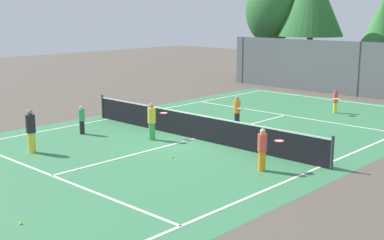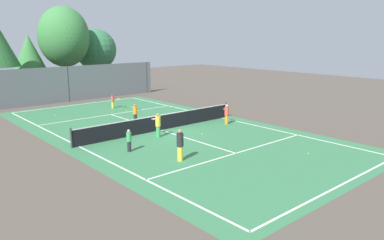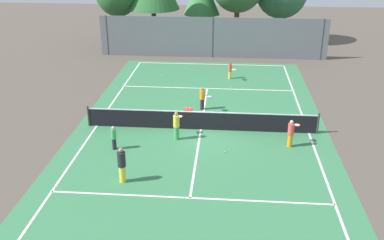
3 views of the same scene
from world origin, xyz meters
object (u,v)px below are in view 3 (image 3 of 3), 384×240
object	(u,v)px
ball_crate	(188,112)
player_3	(114,137)
tennis_ball_3	(225,152)
player_5	(291,133)
tennis_ball_6	(251,123)
tennis_ball_2	(231,87)
player_4	(230,70)
player_0	(203,98)
tennis_ball_0	(162,75)
tennis_ball_7	(249,82)
tennis_ball_4	(239,117)
player_2	(176,125)
player_1	(122,165)
tennis_ball_5	(134,125)

from	to	relation	value
ball_crate	player_3	bearing A→B (deg)	-124.67
player_3	tennis_ball_3	xyz separation A→B (m)	(5.18, 0.06, -0.57)
player_5	tennis_ball_6	distance (m)	3.20
tennis_ball_6	tennis_ball_3	bearing A→B (deg)	-110.80
tennis_ball_2	player_4	bearing A→B (deg)	92.89
player_0	tennis_ball_0	xyz separation A→B (m)	(-3.25, 6.08, -0.66)
player_0	tennis_ball_6	distance (m)	3.28
tennis_ball_3	tennis_ball_7	size ratio (longest dim) A/B	1.00
tennis_ball_4	tennis_ball_2	bearing A→B (deg)	95.11
player_3	player_5	world-z (taller)	player_5
tennis_ball_6	player_2	bearing A→B (deg)	-148.86
tennis_ball_3	tennis_ball_4	size ratio (longest dim) A/B	1.00
player_0	tennis_ball_0	size ratio (longest dim) A/B	20.23
tennis_ball_6	player_3	bearing A→B (deg)	-151.32
tennis_ball_3	tennis_ball_4	distance (m)	4.25
player_0	tennis_ball_6	xyz separation A→B (m)	(2.69, -1.76, -0.66)
player_1	player_2	world-z (taller)	player_1
tennis_ball_3	tennis_ball_4	xyz separation A→B (m)	(0.72, 4.19, 0.00)
ball_crate	tennis_ball_7	world-z (taller)	ball_crate
player_4	tennis_ball_6	size ratio (longest dim) A/B	17.26
tennis_ball_6	player_4	bearing A→B (deg)	98.60
tennis_ball_7	player_3	bearing A→B (deg)	-122.58
player_5	tennis_ball_6	bearing A→B (deg)	124.30
player_2	player_3	bearing A→B (deg)	-154.77
tennis_ball_5	tennis_ball_7	xyz separation A→B (m)	(6.31, 7.64, 0.00)
tennis_ball_4	tennis_ball_7	size ratio (longest dim) A/B	1.00
tennis_ball_3	tennis_ball_2	bearing A→B (deg)	88.26
player_3	tennis_ball_6	distance (m)	7.44
player_2	tennis_ball_5	bearing A→B (deg)	149.35
tennis_ball_0	tennis_ball_5	bearing A→B (deg)	-91.53
tennis_ball_5	tennis_ball_2	bearing A→B (deg)	51.60
player_1	tennis_ball_3	size ratio (longest dim) A/B	23.56
player_2	tennis_ball_3	size ratio (longest dim) A/B	21.86
player_4	tennis_ball_4	bearing A→B (deg)	-85.50
tennis_ball_2	tennis_ball_5	world-z (taller)	same
tennis_ball_0	tennis_ball_5	world-z (taller)	same
tennis_ball_4	tennis_ball_5	bearing A→B (deg)	-165.14
player_4	tennis_ball_2	distance (m)	1.99
player_0	ball_crate	size ratio (longest dim) A/B	2.99
tennis_ball_4	tennis_ball_7	xyz separation A→B (m)	(0.75, 6.16, 0.00)
player_0	player_4	distance (m)	6.02
player_0	tennis_ball_2	bearing A→B (deg)	67.26
player_1	player_4	xyz separation A→B (m)	(4.31, 14.00, -0.20)
ball_crate	tennis_ball_6	world-z (taller)	ball_crate
player_5	tennis_ball_7	size ratio (longest dim) A/B	20.62
player_2	ball_crate	world-z (taller)	player_2
ball_crate	tennis_ball_6	bearing A→B (deg)	-14.53
player_2	tennis_ball_5	size ratio (longest dim) A/B	21.86
ball_crate	tennis_ball_3	size ratio (longest dim) A/B	6.77
player_0	tennis_ball_5	distance (m)	4.37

